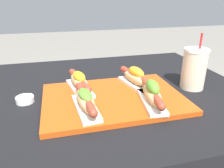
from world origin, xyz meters
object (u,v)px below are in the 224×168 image
hot_dog_1 (152,94)px  hot_dog_3 (136,78)px  sauce_bowl (25,99)px  hot_dog_2 (79,82)px  serving_tray (113,98)px  drink_cup (194,69)px  hot_dog_0 (86,100)px

hot_dog_1 → hot_dog_3: (-0.00, 0.15, -0.00)m
sauce_bowl → hot_dog_2: bearing=5.4°
serving_tray → drink_cup: (0.35, 0.03, 0.07)m
serving_tray → hot_dog_2: (-0.11, 0.09, 0.04)m
hot_dog_1 → drink_cup: drink_cup is taller
hot_dog_3 → drink_cup: drink_cup is taller
hot_dog_2 → serving_tray: bearing=-37.6°
hot_dog_3 → sauce_bowl: 0.43m
hot_dog_2 → sauce_bowl: bearing=-174.6°
hot_dog_3 → drink_cup: (0.23, -0.04, 0.03)m
drink_cup → sauce_bowl: bearing=177.1°
serving_tray → sauce_bowl: size_ratio=7.84×
hot_dog_2 → hot_dog_3: (0.22, -0.02, 0.00)m
serving_tray → hot_dog_1: size_ratio=2.21×
hot_dog_0 → sauce_bowl: hot_dog_0 is taller
hot_dog_3 → sauce_bowl: size_ratio=3.49×
hot_dog_2 → sauce_bowl: hot_dog_2 is taller
serving_tray → hot_dog_0: bearing=-146.9°
hot_dog_0 → drink_cup: bearing=13.2°
serving_tray → hot_dog_2: 0.15m
hot_dog_1 → hot_dog_0: bearing=176.9°
hot_dog_1 → hot_dog_2: size_ratio=1.01×
hot_dog_1 → hot_dog_2: bearing=142.7°
hot_dog_0 → hot_dog_1: hot_dog_1 is taller
hot_dog_1 → sauce_bowl: size_ratio=3.54×
hot_dog_2 → hot_dog_3: hot_dog_3 is taller
hot_dog_3 → hot_dog_1: bearing=-89.8°
hot_dog_0 → sauce_bowl: bearing=145.4°
serving_tray → sauce_bowl: (-0.31, 0.07, 0.00)m
sauce_bowl → serving_tray: bearing=-12.2°
hot_dog_0 → drink_cup: size_ratio=1.02×
hot_dog_2 → hot_dog_0: bearing=-89.5°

